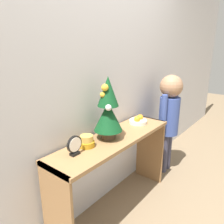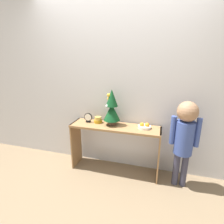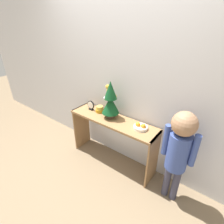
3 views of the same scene
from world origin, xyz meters
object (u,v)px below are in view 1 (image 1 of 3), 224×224
Objects in this scene: singing_bowl at (87,142)px; desk_clock at (75,146)px; mini_tree at (108,109)px; fruit_bowl at (138,121)px; child_figure at (169,111)px.

singing_bowl is 0.15m from desk_clock.
mini_tree is at bearing -7.74° from singing_bowl.
desk_clock is at bearing 179.68° from mini_tree.
fruit_bowl is 0.52m from child_figure.
child_figure is at bearing -11.11° from fruit_bowl.
singing_bowl is at bearing 10.86° from desk_clock.
child_figure is (0.98, -0.10, -0.23)m from mini_tree.
desk_clock is 1.35m from child_figure.
mini_tree reaches higher than desk_clock.
mini_tree is at bearing 179.72° from fruit_bowl.
singing_bowl is at bearing 173.71° from child_figure.
mini_tree is 1.01m from child_figure.
mini_tree is 3.60× the size of desk_clock.
fruit_bowl is (0.47, -0.00, -0.23)m from mini_tree.
fruit_bowl is 0.84m from desk_clock.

